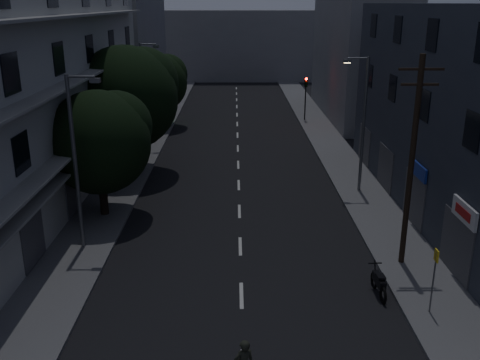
{
  "coord_description": "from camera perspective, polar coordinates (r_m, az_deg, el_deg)",
  "views": [
    {
      "loc": [
        -0.25,
        -12.15,
        11.03
      ],
      "look_at": [
        0.0,
        12.0,
        3.0
      ],
      "focal_mm": 40.0,
      "sensor_mm": 36.0,
      "label": 1
    }
  ],
  "objects": [
    {
      "name": "building_right",
      "position": [
        29.4,
        24.17,
        5.93
      ],
      "size": [
        6.19,
        28.0,
        11.0
      ],
      "color": "#2C303B",
      "rests_on": "ground"
    },
    {
      "name": "motorcycle",
      "position": [
        22.21,
        14.58,
        -10.63
      ],
      "size": [
        0.55,
        1.9,
        1.22
      ],
      "rotation": [
        0.0,
        0.0,
        0.04
      ],
      "color": "black",
      "rests_on": "ground"
    },
    {
      "name": "utility_pole",
      "position": [
        23.28,
        17.86,
        2.13
      ],
      "size": [
        1.8,
        0.24,
        9.0
      ],
      "color": "black",
      "rests_on": "sidewalk_right"
    },
    {
      "name": "sidewalk_left",
      "position": [
        39.41,
        -11.17,
        1.9
      ],
      "size": [
        3.0,
        90.0,
        0.15
      ],
      "primitive_type": "cube",
      "color": "#565659",
      "rests_on": "ground"
    },
    {
      "name": "tree_far",
      "position": [
        50.01,
        -8.7,
        10.45
      ],
      "size": [
        5.35,
        5.35,
        6.61
      ],
      "color": "black",
      "rests_on": "sidewalk_left"
    },
    {
      "name": "building_left",
      "position": [
        32.61,
        -22.02,
        9.97
      ],
      "size": [
        7.0,
        36.0,
        14.0
      ],
      "color": "#A8A9A4",
      "rests_on": "ground"
    },
    {
      "name": "building_far_left",
      "position": [
        61.37,
        -12.05,
        15.18
      ],
      "size": [
        6.0,
        20.0,
        16.0
      ],
      "primitive_type": "cube",
      "color": "slate",
      "rests_on": "ground"
    },
    {
      "name": "tree_near",
      "position": [
        28.76,
        -14.72,
        4.34
      ],
      "size": [
        5.44,
        5.44,
        6.71
      ],
      "color": "black",
      "rests_on": "sidewalk_left"
    },
    {
      "name": "street_lamp_right",
      "position": [
        32.32,
        12.89,
        6.45
      ],
      "size": [
        1.51,
        0.25,
        8.0
      ],
      "color": "#5B5D62",
      "rests_on": "sidewalk_right"
    },
    {
      "name": "ground",
      "position": [
        38.76,
        -0.2,
        1.86
      ],
      "size": [
        160.0,
        160.0,
        0.0
      ],
      "primitive_type": "plane",
      "color": "black",
      "rests_on": "ground"
    },
    {
      "name": "lane_markings",
      "position": [
        44.78,
        -0.25,
        4.14
      ],
      "size": [
        0.15,
        60.5,
        0.01
      ],
      "color": "beige",
      "rests_on": "ground"
    },
    {
      "name": "building_far_end",
      "position": [
        82.37,
        -0.43,
        14.2
      ],
      "size": [
        24.0,
        8.0,
        10.0
      ],
      "primitive_type": "cube",
      "color": "slate",
      "rests_on": "ground"
    },
    {
      "name": "traffic_signal_far_left",
      "position": [
        52.84,
        -7.68,
        9.6
      ],
      "size": [
        0.28,
        0.37,
        4.1
      ],
      "color": "black",
      "rests_on": "sidewalk_left"
    },
    {
      "name": "traffic_signal_far_right",
      "position": [
        52.36,
        7.03,
        9.55
      ],
      "size": [
        0.28,
        0.37,
        4.1
      ],
      "color": "black",
      "rests_on": "sidewalk_right"
    },
    {
      "name": "tree_mid",
      "position": [
        35.91,
        -11.98,
        8.96
      ],
      "size": [
        6.81,
        6.81,
        8.38
      ],
      "color": "black",
      "rests_on": "sidewalk_left"
    },
    {
      "name": "street_lamp_left_near",
      "position": [
        24.83,
        -16.99,
        2.56
      ],
      "size": [
        1.51,
        0.25,
        8.0
      ],
      "color": "#57595F",
      "rests_on": "sidewalk_left"
    },
    {
      "name": "bus_stop_sign",
      "position": [
        20.74,
        20.05,
        -8.97
      ],
      "size": [
        0.06,
        0.35,
        2.52
      ],
      "color": "#595B60",
      "rests_on": "sidewalk_right"
    },
    {
      "name": "sidewalk_right",
      "position": [
        39.5,
        10.75,
        1.96
      ],
      "size": [
        3.0,
        90.0,
        0.15
      ],
      "primitive_type": "cube",
      "color": "#565659",
      "rests_on": "ground"
    },
    {
      "name": "street_lamp_left_far",
      "position": [
        42.68,
        -10.18,
        9.44
      ],
      "size": [
        1.51,
        0.25,
        8.0
      ],
      "color": "slate",
      "rests_on": "sidewalk_left"
    },
    {
      "name": "building_far_right",
      "position": [
        55.71,
        12.46,
        13.31
      ],
      "size": [
        6.0,
        20.0,
        13.0
      ],
      "primitive_type": "cube",
      "color": "slate",
      "rests_on": "ground"
    }
  ]
}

